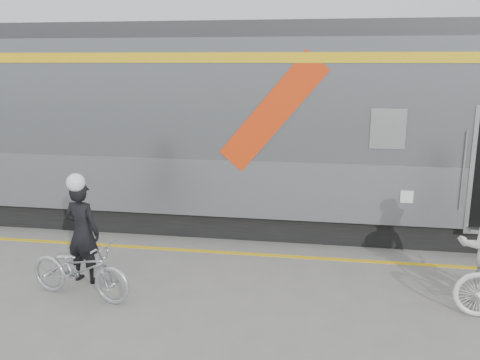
# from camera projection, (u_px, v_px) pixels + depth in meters

# --- Properties ---
(ground) EXTENTS (90.00, 90.00, 0.00)m
(ground) POSITION_uv_depth(u_px,v_px,m) (266.00, 314.00, 6.99)
(ground) COLOR slate
(ground) RESTS_ON ground
(train) EXTENTS (24.00, 3.17, 4.10)m
(train) POSITION_uv_depth(u_px,v_px,m) (369.00, 129.00, 10.29)
(train) COLOR black
(train) RESTS_ON ground
(safety_strip) EXTENTS (24.00, 0.12, 0.01)m
(safety_strip) POSITION_uv_depth(u_px,v_px,m) (280.00, 256.00, 9.05)
(safety_strip) COLOR gold
(safety_strip) RESTS_ON ground
(man) EXTENTS (0.65, 0.50, 1.61)m
(man) POSITION_uv_depth(u_px,v_px,m) (82.00, 232.00, 7.87)
(man) COLOR black
(man) RESTS_ON ground
(bicycle_left) EXTENTS (1.77, 0.92, 0.89)m
(bicycle_left) POSITION_uv_depth(u_px,v_px,m) (80.00, 269.00, 7.39)
(bicycle_left) COLOR #AEB1B6
(bicycle_left) RESTS_ON ground
(helmet_man) EXTENTS (0.28, 0.28, 0.28)m
(helmet_man) POSITION_uv_depth(u_px,v_px,m) (78.00, 173.00, 7.65)
(helmet_man) COLOR white
(helmet_man) RESTS_ON man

